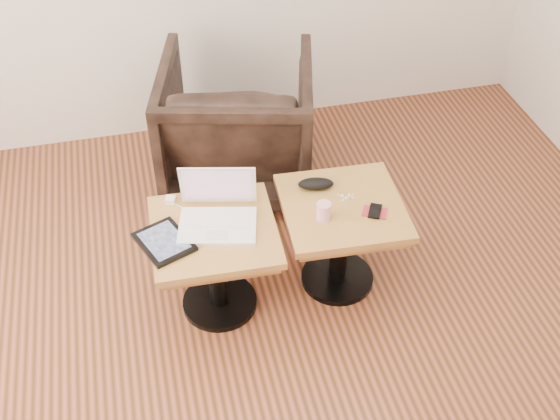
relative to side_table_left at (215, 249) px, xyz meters
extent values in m
cube|color=#442A14|center=(0.11, -0.63, -0.39)|extent=(4.50, 4.50, 0.01)
cylinder|color=black|center=(0.00, 0.00, -0.37)|extent=(0.37, 0.37, 0.03)
cylinder|color=black|center=(0.00, 0.00, -0.13)|extent=(0.09, 0.09, 0.45)
cube|color=brown|center=(0.00, 0.00, 0.07)|extent=(0.55, 0.55, 0.04)
cube|color=brown|center=(0.00, 0.00, 0.11)|extent=(0.59, 0.59, 0.04)
cylinder|color=black|center=(0.63, 0.02, -0.37)|extent=(0.37, 0.37, 0.03)
cylinder|color=black|center=(0.63, 0.02, -0.13)|extent=(0.09, 0.09, 0.45)
cube|color=brown|center=(0.63, 0.02, 0.07)|extent=(0.55, 0.55, 0.04)
cube|color=brown|center=(0.63, 0.02, 0.11)|extent=(0.60, 0.60, 0.04)
cube|color=white|center=(0.02, 0.00, 0.14)|extent=(0.40, 0.32, 0.02)
cube|color=silver|center=(0.03, 0.04, 0.15)|extent=(0.31, 0.18, 0.00)
cube|color=silver|center=(0.00, -0.06, 0.15)|extent=(0.11, 0.08, 0.00)
cube|color=white|center=(0.05, 0.14, 0.26)|extent=(0.35, 0.13, 0.23)
cube|color=maroon|center=(0.05, 0.14, 0.26)|extent=(0.31, 0.11, 0.19)
cube|color=black|center=(-0.23, -0.04, 0.14)|extent=(0.29, 0.32, 0.02)
cube|color=#191E38|center=(-0.23, -0.04, 0.15)|extent=(0.23, 0.26, 0.00)
cube|color=white|center=(-0.17, 0.24, 0.14)|extent=(0.06, 0.06, 0.03)
ellipsoid|color=black|center=(0.53, 0.17, 0.16)|extent=(0.19, 0.11, 0.05)
cylinder|color=pink|center=(0.51, -0.05, 0.17)|extent=(0.08, 0.08, 0.09)
sphere|color=white|center=(0.65, 0.06, 0.14)|extent=(0.01, 0.01, 0.01)
sphere|color=white|center=(0.67, 0.08, 0.14)|extent=(0.01, 0.01, 0.01)
sphere|color=white|center=(0.64, 0.08, 0.14)|extent=(0.01, 0.01, 0.01)
sphere|color=white|center=(0.68, 0.05, 0.14)|extent=(0.01, 0.01, 0.01)
sphere|color=white|center=(0.64, 0.05, 0.14)|extent=(0.01, 0.01, 0.01)
cylinder|color=white|center=(0.65, 0.06, 0.13)|extent=(0.07, 0.04, 0.00)
cube|color=maroon|center=(0.76, -0.07, 0.13)|extent=(0.14, 0.12, 0.01)
cube|color=black|center=(0.76, -0.07, 0.14)|extent=(0.10, 0.12, 0.01)
imported|color=black|center=(0.29, 0.98, 0.00)|extent=(1.03, 1.05, 0.79)
camera|label=1|loc=(-0.25, -2.36, 2.32)|focal=45.00mm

